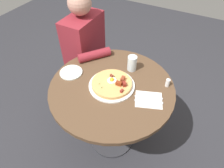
% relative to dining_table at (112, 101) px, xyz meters
% --- Properties ---
extents(ground_plane, '(6.00, 6.00, 0.00)m').
position_rel_dining_table_xyz_m(ground_plane, '(0.00, 0.00, -0.54)').
color(ground_plane, '#2D2D33').
extents(dining_table, '(0.86, 0.86, 0.71)m').
position_rel_dining_table_xyz_m(dining_table, '(0.00, 0.00, 0.00)').
color(dining_table, brown).
rests_on(dining_table, ground_plane).
extents(person_seated, '(0.49, 0.47, 1.14)m').
position_rel_dining_table_xyz_m(person_seated, '(-0.38, -0.48, -0.03)').
color(person_seated, '#2D2D33').
rests_on(person_seated, ground_plane).
extents(pizza_plate, '(0.32, 0.32, 0.01)m').
position_rel_dining_table_xyz_m(pizza_plate, '(0.00, 0.00, 0.17)').
color(pizza_plate, white).
rests_on(pizza_plate, dining_table).
extents(breakfast_pizza, '(0.27, 0.27, 0.05)m').
position_rel_dining_table_xyz_m(breakfast_pizza, '(-0.00, 0.01, 0.19)').
color(breakfast_pizza, '#DFA25B').
rests_on(breakfast_pizza, pizza_plate).
extents(bread_plate, '(0.17, 0.17, 0.01)m').
position_rel_dining_table_xyz_m(bread_plate, '(0.02, -0.33, 0.17)').
color(bread_plate, silver).
rests_on(bread_plate, dining_table).
extents(napkin, '(0.19, 0.21, 0.00)m').
position_rel_dining_table_xyz_m(napkin, '(0.00, 0.27, 0.17)').
color(napkin, white).
rests_on(napkin, dining_table).
extents(fork, '(0.07, 0.17, 0.00)m').
position_rel_dining_table_xyz_m(fork, '(0.02, 0.27, 0.17)').
color(fork, silver).
rests_on(fork, napkin).
extents(knife, '(0.07, 0.17, 0.00)m').
position_rel_dining_table_xyz_m(knife, '(-0.01, 0.26, 0.17)').
color(knife, silver).
rests_on(knife, napkin).
extents(water_glass, '(0.07, 0.07, 0.11)m').
position_rel_dining_table_xyz_m(water_glass, '(-0.22, 0.05, 0.22)').
color(water_glass, silver).
rests_on(water_glass, dining_table).
extents(salt_shaker, '(0.03, 0.03, 0.06)m').
position_rel_dining_table_xyz_m(salt_shaker, '(-0.18, 0.33, 0.20)').
color(salt_shaker, white).
rests_on(salt_shaker, dining_table).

